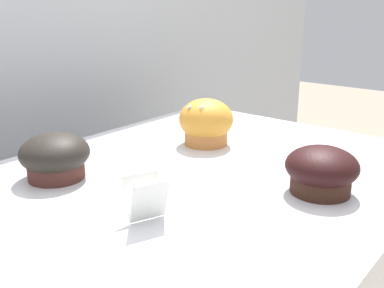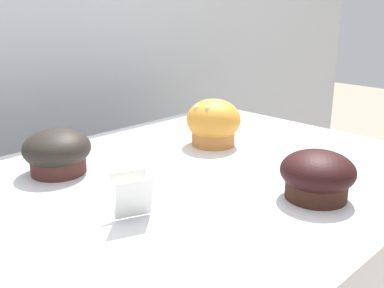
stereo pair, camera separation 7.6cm
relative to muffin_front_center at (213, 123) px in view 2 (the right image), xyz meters
name	(u,v)px [view 2 (the right image)]	position (x,y,z in m)	size (l,w,h in m)	color
muffin_front_center	(213,123)	(0.00, 0.00, 0.00)	(0.11, 0.11, 0.09)	#C97B3A
muffin_back_left	(57,152)	(-0.30, 0.08, -0.01)	(0.11, 0.11, 0.08)	#49251F
muffin_back_right	(317,175)	(-0.08, -0.28, -0.01)	(0.11, 0.11, 0.07)	#361E14
price_card	(132,196)	(-0.31, -0.14, -0.01)	(0.06, 0.06, 0.06)	white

